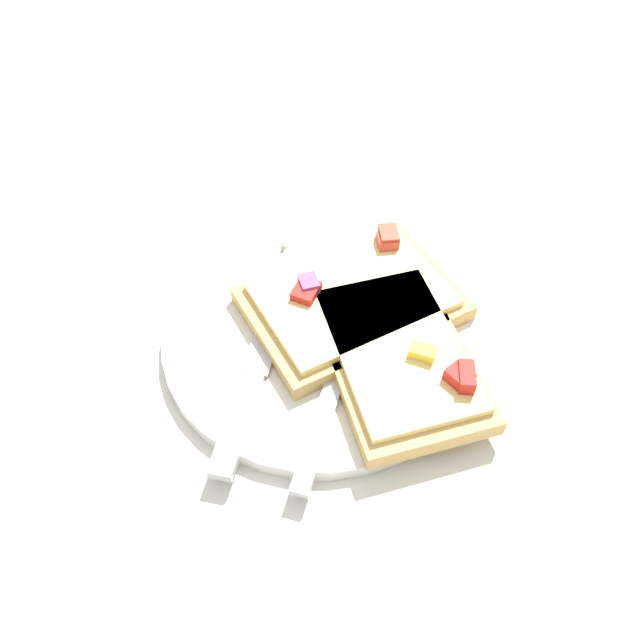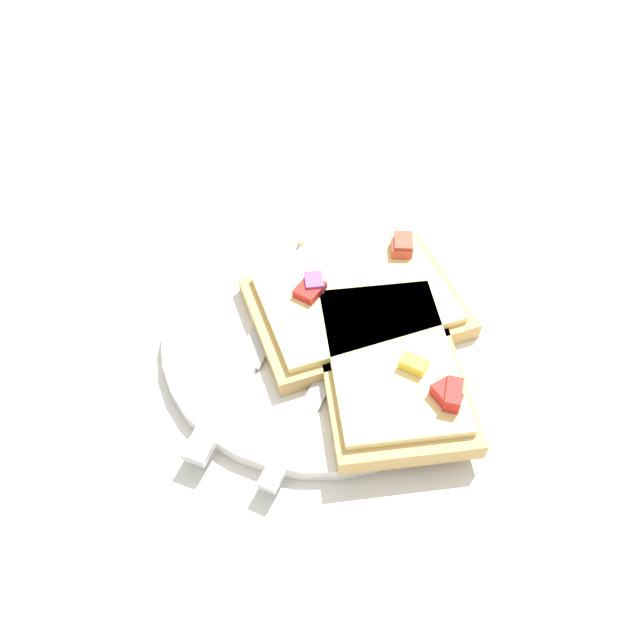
{
  "view_description": "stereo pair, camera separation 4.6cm",
  "coord_description": "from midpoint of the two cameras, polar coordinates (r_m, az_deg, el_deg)",
  "views": [
    {
      "loc": [
        -0.15,
        0.26,
        0.37
      ],
      "look_at": [
        0.0,
        0.0,
        0.02
      ],
      "focal_mm": 35.0,
      "sensor_mm": 36.0,
      "label": 1
    },
    {
      "loc": [
        -0.19,
        0.23,
        0.37
      ],
      "look_at": [
        0.0,
        0.0,
        0.02
      ],
      "focal_mm": 35.0,
      "sensor_mm": 36.0,
      "label": 2
    }
  ],
  "objects": [
    {
      "name": "pizza_slice_main",
      "position": [
        0.47,
        6.09,
        1.32
      ],
      "size": [
        0.17,
        0.19,
        0.03
      ],
      "rotation": [
        0.0,
        0.0,
        4.17
      ],
      "color": "tan",
      "rests_on": "plate"
    },
    {
      "name": "plate",
      "position": [
        0.47,
        2.78,
        -1.43
      ],
      "size": [
        0.24,
        0.24,
        0.01
      ],
      "color": "silver",
      "rests_on": "ground"
    },
    {
      "name": "fork",
      "position": [
        0.45,
        4.93,
        -2.83
      ],
      "size": [
        0.07,
        0.21,
        0.01
      ],
      "rotation": [
        0.0,
        0.0,
        4.97
      ],
      "color": "#B7B7BC",
      "rests_on": "plate"
    },
    {
      "name": "knife",
      "position": [
        0.45,
        -3.45,
        -3.62
      ],
      "size": [
        0.08,
        0.2,
        0.01
      ],
      "rotation": [
        0.0,
        0.0,
        5.03
      ],
      "color": "#B7B7BC",
      "rests_on": "plate"
    },
    {
      "name": "crumb_scatter",
      "position": [
        0.47,
        4.39,
        0.02
      ],
      "size": [
        0.12,
        0.11,
        0.01
      ],
      "color": "tan",
      "rests_on": "plate"
    },
    {
      "name": "pizza_slice_corner",
      "position": [
        0.44,
        9.62,
        -4.02
      ],
      "size": [
        0.17,
        0.17,
        0.03
      ],
      "rotation": [
        0.0,
        0.0,
        5.52
      ],
      "color": "tan",
      "rests_on": "plate"
    },
    {
      "name": "ground_plane",
      "position": [
        0.48,
        2.76,
        -1.88
      ],
      "size": [
        4.0,
        4.0,
        0.0
      ],
      "primitive_type": "plane",
      "color": "beige"
    }
  ]
}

